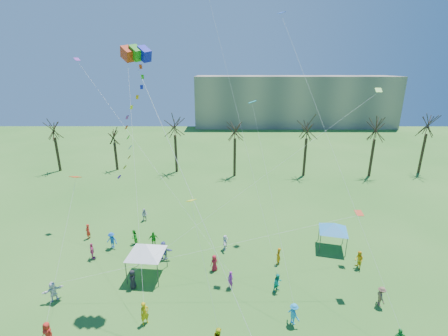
{
  "coord_description": "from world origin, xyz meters",
  "views": [
    {
      "loc": [
        0.68,
        -15.93,
        17.88
      ],
      "look_at": [
        0.63,
        5.0,
        11.0
      ],
      "focal_mm": 25.0,
      "sensor_mm": 36.0,
      "label": 1
    }
  ],
  "objects_px": {
    "canopy_tent_white": "(146,249)",
    "canopy_tent_blue": "(334,227)",
    "distant_building": "(294,101)",
    "big_box_kite": "(135,125)"
  },
  "relations": [
    {
      "from": "big_box_kite",
      "to": "canopy_tent_white",
      "type": "xyz_separation_m",
      "value": [
        -0.6,
        1.91,
        -11.22
      ]
    },
    {
      "from": "canopy_tent_white",
      "to": "canopy_tent_blue",
      "type": "relative_size",
      "value": 1.14
    },
    {
      "from": "canopy_tent_white",
      "to": "canopy_tent_blue",
      "type": "height_order",
      "value": "canopy_tent_white"
    },
    {
      "from": "distant_building",
      "to": "canopy_tent_blue",
      "type": "relative_size",
      "value": 16.2
    },
    {
      "from": "big_box_kite",
      "to": "canopy_tent_blue",
      "type": "relative_size",
      "value": 5.45
    },
    {
      "from": "canopy_tent_white",
      "to": "canopy_tent_blue",
      "type": "bearing_deg",
      "value": 14.02
    },
    {
      "from": "distant_building",
      "to": "canopy_tent_blue",
      "type": "bearing_deg",
      "value": -98.4
    },
    {
      "from": "distant_building",
      "to": "big_box_kite",
      "type": "height_order",
      "value": "big_box_kite"
    },
    {
      "from": "big_box_kite",
      "to": "distant_building",
      "type": "bearing_deg",
      "value": 70.11
    },
    {
      "from": "distant_building",
      "to": "big_box_kite",
      "type": "distance_m",
      "value": 81.36
    }
  ]
}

